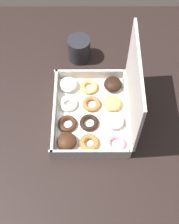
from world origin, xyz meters
The scene contains 4 objects.
ground_plane centered at (0.00, 0.00, 0.00)m, with size 8.00×8.00×0.00m, color #2D2826.
dining_table centered at (0.00, 0.00, 0.63)m, with size 1.05×0.96×0.72m.
donut_box centered at (0.01, 0.04, 0.78)m, with size 0.31×0.25×0.29m.
coffee_mug centered at (-0.25, -0.04, 0.77)m, with size 0.08×0.08×0.09m.
Camera 1 is at (0.53, 0.00, 1.64)m, focal length 50.00 mm.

